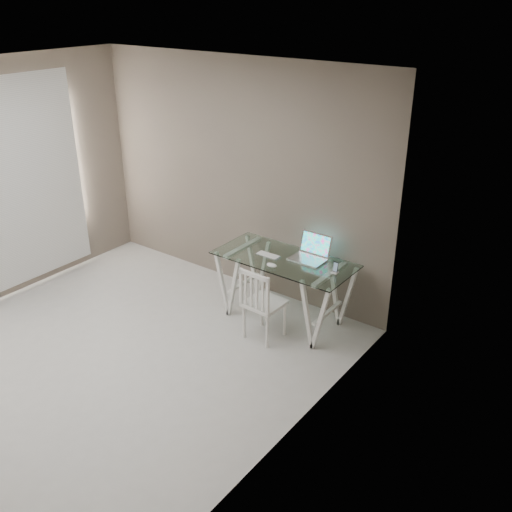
{
  "coord_description": "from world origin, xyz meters",
  "views": [
    {
      "loc": [
        3.95,
        -2.74,
        3.34
      ],
      "look_at": [
        0.83,
        1.49,
        0.85
      ],
      "focal_mm": 40.0,
      "sensor_mm": 36.0,
      "label": 1
    }
  ],
  "objects": [
    {
      "name": "desk",
      "position": [
        0.98,
        1.79,
        0.38
      ],
      "size": [
        1.5,
        0.7,
        0.75
      ],
      "color": "silver",
      "rests_on": "ground"
    },
    {
      "name": "room",
      "position": [
        -0.06,
        0.02,
        1.72
      ],
      "size": [
        4.5,
        4.52,
        2.71
      ],
      "color": "#B9B7B1",
      "rests_on": "ground"
    },
    {
      "name": "laptop",
      "position": [
        1.19,
        1.97,
        0.81
      ],
      "size": [
        0.36,
        0.32,
        0.25
      ],
      "color": "#BCBDC1",
      "rests_on": "desk"
    },
    {
      "name": "phone_dock",
      "position": [
        1.57,
        1.82,
        0.78
      ],
      "size": [
        0.06,
        0.06,
        0.12
      ],
      "color": "white",
      "rests_on": "desk"
    },
    {
      "name": "mouse",
      "position": [
        0.98,
        1.55,
        0.77
      ],
      "size": [
        0.12,
        0.07,
        0.04
      ],
      "primitive_type": "ellipsoid",
      "color": "silver",
      "rests_on": "desk"
    },
    {
      "name": "chair",
      "position": [
        1.0,
        1.33,
        0.45
      ],
      "size": [
        0.38,
        0.38,
        0.82
      ],
      "rotation": [
        0.0,
        0.0,
        -0.03
      ],
      "color": "white",
      "rests_on": "ground"
    },
    {
      "name": "keyboard",
      "position": [
        0.79,
        1.75,
        0.75
      ],
      "size": [
        0.27,
        0.11,
        0.01
      ],
      "primitive_type": "cube",
      "color": "silver",
      "rests_on": "desk"
    }
  ]
}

